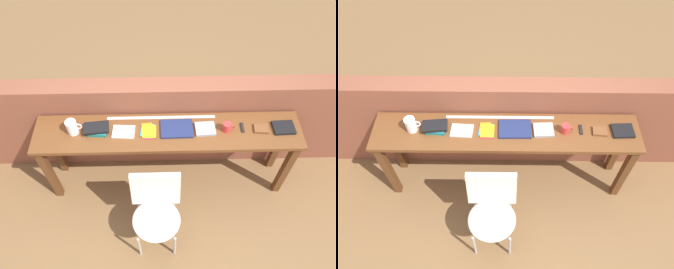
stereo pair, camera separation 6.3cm
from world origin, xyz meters
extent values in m
plane|color=brown|center=(0.00, 0.00, 0.00)|extent=(40.00, 40.00, 0.00)
cube|color=brown|center=(0.00, 0.64, 0.58)|extent=(6.00, 0.20, 1.15)
cube|color=brown|center=(0.00, 0.30, 0.86)|extent=(2.50, 0.44, 0.04)
cube|color=#5B341A|center=(-1.19, 0.14, 0.42)|extent=(0.07, 0.07, 0.84)
cube|color=#5B341A|center=(1.19, 0.14, 0.42)|extent=(0.07, 0.07, 0.84)
cube|color=#5B341A|center=(-1.19, 0.46, 0.42)|extent=(0.07, 0.07, 0.84)
cube|color=#5B341A|center=(1.19, 0.46, 0.42)|extent=(0.07, 0.07, 0.84)
ellipsoid|color=silver|center=(-0.12, -0.38, 0.45)|extent=(0.44, 0.42, 0.08)
cube|color=silver|center=(-0.12, -0.19, 0.69)|extent=(0.44, 0.11, 0.40)
cylinder|color=#B2B2B7|center=(-0.29, -0.54, 0.21)|extent=(0.02, 0.02, 0.41)
cylinder|color=#B2B2B7|center=(0.04, -0.54, 0.21)|extent=(0.02, 0.02, 0.41)
cylinder|color=#B2B2B7|center=(-0.29, -0.22, 0.21)|extent=(0.02, 0.02, 0.41)
cylinder|color=#B2B2B7|center=(0.04, -0.22, 0.21)|extent=(0.02, 0.02, 0.41)
cylinder|color=white|center=(-0.87, 0.31, 0.96)|extent=(0.10, 0.10, 0.15)
cone|color=white|center=(-0.87, 0.28, 1.04)|extent=(0.04, 0.03, 0.04)
torus|color=white|center=(-0.81, 0.31, 0.96)|extent=(0.07, 0.01, 0.07)
cube|color=#19757A|center=(-0.65, 0.32, 0.90)|extent=(0.18, 0.15, 0.03)
cube|color=black|center=(-0.66, 0.32, 0.93)|extent=(0.24, 0.15, 0.03)
cube|color=white|center=(-0.41, 0.30, 0.89)|extent=(0.21, 0.16, 0.01)
cube|color=purple|center=(-0.17, 0.31, 0.88)|extent=(0.12, 0.16, 0.00)
cube|color=#E5334C|center=(-0.18, 0.29, 0.88)|extent=(0.11, 0.16, 0.00)
cube|color=#3399D8|center=(-0.19, 0.31, 0.89)|extent=(0.13, 0.16, 0.00)
cube|color=orange|center=(-0.19, 0.32, 0.89)|extent=(0.11, 0.16, 0.00)
cube|color=yellow|center=(-0.17, 0.30, 0.89)|extent=(0.13, 0.15, 0.00)
cube|color=navy|center=(0.08, 0.32, 0.89)|extent=(0.30, 0.22, 0.02)
cube|color=#9E9EA3|center=(0.35, 0.31, 0.89)|extent=(0.19, 0.17, 0.03)
cylinder|color=red|center=(0.54, 0.30, 0.93)|extent=(0.08, 0.08, 0.09)
torus|color=red|center=(0.59, 0.30, 0.93)|extent=(0.06, 0.01, 0.06)
cube|color=black|center=(0.70, 0.32, 0.89)|extent=(0.03, 0.11, 0.02)
cube|color=brown|center=(0.87, 0.30, 0.89)|extent=(0.14, 0.11, 0.02)
cube|color=black|center=(1.08, 0.31, 0.89)|extent=(0.20, 0.16, 0.03)
cube|color=silver|center=(-0.06, 0.47, 0.88)|extent=(1.03, 0.03, 0.00)
camera|label=1|loc=(-0.04, -1.54, 3.29)|focal=35.00mm
camera|label=2|loc=(0.02, -1.54, 3.29)|focal=35.00mm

